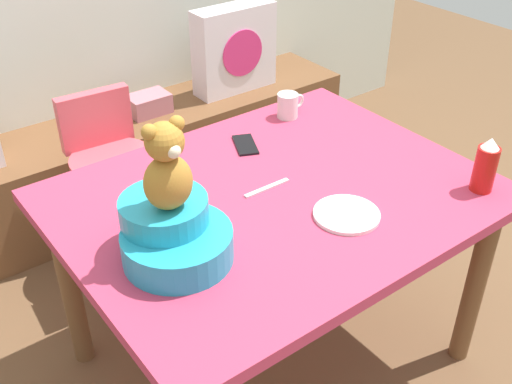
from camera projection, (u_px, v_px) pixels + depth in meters
name	position (u px, v px, depth m)	size (l,w,h in m)	color
ground_plane	(272.00, 354.00, 2.35)	(8.00, 8.00, 0.00)	brown
window_bench	(116.00, 166.00, 3.06)	(2.60, 0.44, 0.46)	brown
pillow_floral_right	(234.00, 49.00, 3.16)	(0.44, 0.15, 0.44)	silver
book_stack	(148.00, 104.00, 3.02)	(0.20, 0.14, 0.10)	#B16B78
dining_table	(275.00, 217.00, 1.99)	(1.32, 1.02, 0.74)	#B73351
highchair	(112.00, 164.00, 2.51)	(0.34, 0.47, 0.79)	#D84C59
infant_seat_teal	(173.00, 234.00, 1.64)	(0.30, 0.33, 0.16)	#2298B8
teddy_bear	(167.00, 168.00, 1.53)	(0.13, 0.12, 0.25)	#A9752B
ketchup_bottle	(486.00, 166.00, 1.91)	(0.07, 0.07, 0.18)	red
coffee_mug	(288.00, 105.00, 2.36)	(0.12, 0.08, 0.09)	silver
dinner_plate_near	(347.00, 214.00, 1.83)	(0.20, 0.20, 0.01)	white
cell_phone	(245.00, 145.00, 2.19)	(0.07, 0.14, 0.01)	black
table_fork	(267.00, 188.00, 1.96)	(0.02, 0.17, 0.01)	silver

